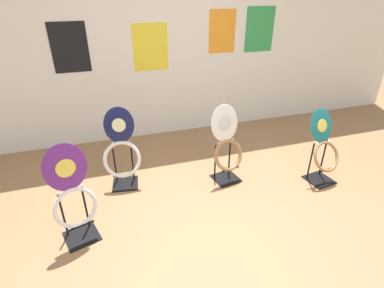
{
  "coord_description": "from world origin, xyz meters",
  "views": [
    {
      "loc": [
        -0.94,
        -1.76,
        2.01
      ],
      "look_at": [
        -0.12,
        0.84,
        0.55
      ],
      "focal_mm": 28.0,
      "sensor_mm": 36.0,
      "label": 1
    }
  ],
  "objects": [
    {
      "name": "toilet_seat_display_purple_note",
      "position": [
        -1.29,
        0.43,
        0.45
      ],
      "size": [
        0.38,
        0.35,
        0.93
      ],
      "color": "black",
      "rests_on": "ground_plane"
    },
    {
      "name": "toilet_seat_display_white_plain",
      "position": [
        0.31,
        0.89,
        0.4
      ],
      "size": [
        0.39,
        0.34,
        0.88
      ],
      "color": "black",
      "rests_on": "ground_plane"
    },
    {
      "name": "ground_plane",
      "position": [
        0.0,
        0.0,
        0.0
      ],
      "size": [
        14.0,
        14.0,
        0.0
      ],
      "primitive_type": "plane",
      "color": "#8E6642"
    },
    {
      "name": "toilet_seat_display_navy_moon",
      "position": [
        -0.82,
        1.14,
        0.43
      ],
      "size": [
        0.43,
        0.33,
        0.89
      ],
      "color": "black",
      "rests_on": "ground_plane"
    },
    {
      "name": "wall_back",
      "position": [
        0.0,
        2.33,
        1.3
      ],
      "size": [
        8.0,
        0.07,
        2.6
      ],
      "color": "silver",
      "rests_on": "ground_plane"
    },
    {
      "name": "toilet_seat_display_teal_sax",
      "position": [
        1.33,
        0.56,
        0.39
      ],
      "size": [
        0.38,
        0.39,
        0.82
      ],
      "color": "black",
      "rests_on": "ground_plane"
    }
  ]
}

